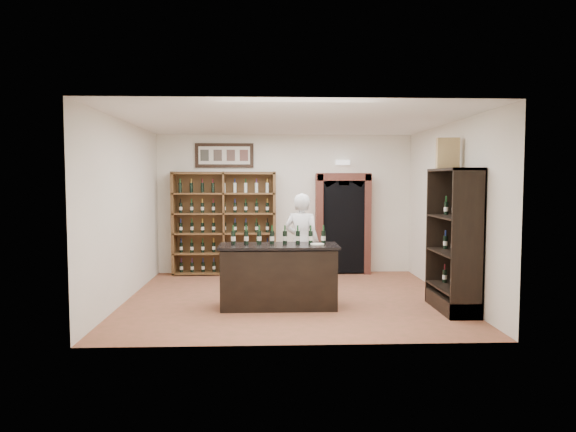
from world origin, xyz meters
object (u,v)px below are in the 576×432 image
object	(u,v)px
tasting_counter	(279,276)
wine_crate	(448,153)
counter_bottle_0	(233,238)
wine_shelf	(224,223)
side_cabinet	(455,262)
shopkeeper	(302,243)

from	to	relation	value
tasting_counter	wine_crate	xyz separation A→B (m)	(2.71, 0.07, 1.95)
counter_bottle_0	wine_crate	bearing A→B (deg)	-0.37
wine_shelf	side_cabinet	xyz separation A→B (m)	(3.82, -3.23, -0.35)
wine_shelf	shopkeeper	distance (m)	2.38
side_cabinet	shopkeeper	bearing A→B (deg)	147.97
wine_shelf	tasting_counter	bearing A→B (deg)	-69.44
counter_bottle_0	side_cabinet	bearing A→B (deg)	-6.51
wine_crate	wine_shelf	bearing A→B (deg)	150.12
wine_shelf	wine_crate	distance (m)	4.95
tasting_counter	wine_crate	world-z (taller)	wine_crate
wine_shelf	side_cabinet	size ratio (longest dim) A/B	1.00
counter_bottle_0	side_cabinet	size ratio (longest dim) A/B	0.14
shopkeeper	wine_crate	bearing A→B (deg)	176.21
wine_shelf	shopkeeper	xyz separation A→B (m)	(1.54, -1.80, -0.21)
counter_bottle_0	shopkeeper	bearing A→B (deg)	41.73
tasting_counter	counter_bottle_0	bearing A→B (deg)	172.65
tasting_counter	shopkeeper	world-z (taller)	shopkeeper
tasting_counter	counter_bottle_0	distance (m)	0.95
wine_shelf	counter_bottle_0	bearing A→B (deg)	-82.38
side_cabinet	shopkeeper	world-z (taller)	side_cabinet
shopkeeper	wine_crate	world-z (taller)	wine_crate
wine_shelf	shopkeeper	bearing A→B (deg)	-49.50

